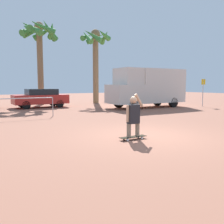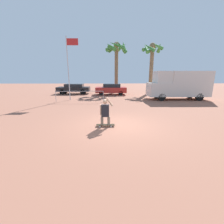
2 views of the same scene
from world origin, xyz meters
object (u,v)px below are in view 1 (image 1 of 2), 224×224
(parked_car_red, at_px, (41,98))
(palm_tree_near_van, at_px, (95,48))
(street_sign, at_px, (203,89))
(skateboard, at_px, (133,137))
(camper_van, at_px, (148,87))
(person_skateboarder, at_px, (133,115))
(palm_tree_center_background, at_px, (39,37))

(parked_car_red, distance_m, palm_tree_near_van, 7.45)
(palm_tree_near_van, distance_m, street_sign, 10.30)
(street_sign, bearing_deg, skateboard, -149.51)
(skateboard, xyz_separation_m, street_sign, (11.95, 7.04, 1.35))
(camper_van, relative_size, palm_tree_near_van, 0.91)
(skateboard, distance_m, parked_car_red, 12.90)
(camper_van, bearing_deg, skateboard, -131.37)
(person_skateboarder, xyz_separation_m, camper_van, (7.63, 8.67, 0.79))
(parked_car_red, xyz_separation_m, street_sign, (11.48, -5.83, 0.67))
(person_skateboarder, relative_size, palm_tree_near_van, 0.20)
(person_skateboarder, xyz_separation_m, parked_car_red, (0.47, 12.87, -0.06))
(skateboard, xyz_separation_m, palm_tree_center_background, (1.25, 15.73, 5.73))
(palm_tree_near_van, distance_m, palm_tree_center_background, 5.07)
(person_skateboarder, bearing_deg, camper_van, 48.62)
(person_skateboarder, height_order, palm_tree_center_background, palm_tree_center_background)
(skateboard, bearing_deg, palm_tree_center_background, 85.44)
(parked_car_red, distance_m, street_sign, 12.89)
(camper_van, xyz_separation_m, parked_car_red, (-7.16, 4.20, -0.84))
(person_skateboarder, xyz_separation_m, palm_tree_near_van, (6.17, 14.69, 4.38))
(parked_car_red, bearing_deg, palm_tree_center_background, 74.72)
(skateboard, bearing_deg, palm_tree_near_van, 67.21)
(person_skateboarder, distance_m, parked_car_red, 12.88)
(person_skateboarder, bearing_deg, palm_tree_near_van, 67.20)
(skateboard, bearing_deg, street_sign, 30.49)
(palm_tree_center_background, bearing_deg, palm_tree_near_van, -11.97)
(palm_tree_near_van, xyz_separation_m, palm_tree_center_background, (-4.92, 1.04, 0.62))
(palm_tree_near_van, bearing_deg, street_sign, -52.94)
(person_skateboarder, xyz_separation_m, street_sign, (11.95, 7.04, 0.61))
(palm_tree_near_van, bearing_deg, person_skateboarder, -112.80)
(street_sign, bearing_deg, parked_car_red, 153.06)
(skateboard, height_order, person_skateboarder, person_skateboarder)
(camper_van, bearing_deg, parked_car_red, 149.58)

